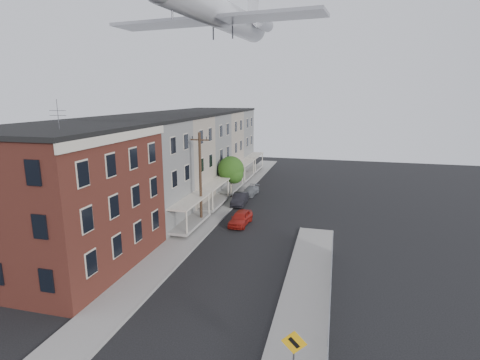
% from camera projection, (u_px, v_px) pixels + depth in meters
% --- Properties ---
extents(ground, '(120.00, 120.00, 0.00)m').
position_uv_depth(ground, '(182.00, 351.00, 18.52)').
color(ground, black).
rests_on(ground, ground).
extents(sidewalk_left, '(3.00, 62.00, 0.12)m').
position_uv_depth(sidewalk_left, '(221.00, 206.00, 42.51)').
color(sidewalk_left, gray).
rests_on(sidewalk_left, ground).
extents(sidewalk_right, '(3.00, 26.00, 0.12)m').
position_uv_depth(sidewalk_right, '(304.00, 302.00, 22.83)').
color(sidewalk_right, gray).
rests_on(sidewalk_right, ground).
extents(curb_left, '(0.15, 62.00, 0.14)m').
position_uv_depth(curb_left, '(233.00, 207.00, 42.15)').
color(curb_left, gray).
rests_on(curb_left, ground).
extents(curb_right, '(0.15, 26.00, 0.14)m').
position_uv_depth(curb_right, '(281.00, 298.00, 23.18)').
color(curb_right, gray).
rests_on(curb_right, ground).
extents(corner_building, '(10.31, 12.30, 12.15)m').
position_uv_depth(corner_building, '(63.00, 198.00, 26.92)').
color(corner_building, '#341510').
rests_on(corner_building, ground).
extents(row_house_a, '(11.98, 7.00, 10.30)m').
position_uv_depth(row_house_a, '(132.00, 173.00, 35.89)').
color(row_house_a, '#626260').
rests_on(row_house_a, ground).
extents(row_house_b, '(11.98, 7.00, 10.30)m').
position_uv_depth(row_house_b, '(165.00, 161.00, 42.50)').
color(row_house_b, '#72655A').
rests_on(row_house_b, ground).
extents(row_house_c, '(11.98, 7.00, 10.30)m').
position_uv_depth(row_house_c, '(188.00, 152.00, 49.11)').
color(row_house_c, '#626260').
rests_on(row_house_c, ground).
extents(row_house_d, '(11.98, 7.00, 10.30)m').
position_uv_depth(row_house_d, '(206.00, 145.00, 55.72)').
color(row_house_d, '#72655A').
rests_on(row_house_d, ground).
extents(row_house_e, '(11.98, 7.00, 10.30)m').
position_uv_depth(row_house_e, '(220.00, 140.00, 62.33)').
color(row_house_e, '#626260').
rests_on(row_house_e, ground).
extents(chainlink_fence, '(0.06, 18.06, 1.90)m').
position_uv_depth(chainlink_fence, '(330.00, 300.00, 21.31)').
color(chainlink_fence, gray).
rests_on(chainlink_fence, ground).
extents(warning_sign, '(1.10, 0.11, 2.80)m').
position_uv_depth(warning_sign, '(294.00, 350.00, 15.77)').
color(warning_sign, '#515156').
rests_on(warning_sign, ground).
extents(utility_pole, '(1.80, 0.26, 9.00)m').
position_uv_depth(utility_pole, '(200.00, 178.00, 35.85)').
color(utility_pole, black).
rests_on(utility_pole, ground).
extents(street_tree, '(3.22, 3.20, 5.20)m').
position_uv_depth(street_tree, '(232.00, 171.00, 45.41)').
color(street_tree, black).
rests_on(street_tree, ground).
extents(car_near, '(1.85, 4.10, 1.37)m').
position_uv_depth(car_near, '(241.00, 218.00, 36.49)').
color(car_near, '#A61C15').
rests_on(car_near, ground).
extents(car_mid, '(1.67, 4.23, 1.37)m').
position_uv_depth(car_mid, '(240.00, 199.00, 43.24)').
color(car_mid, black).
rests_on(car_mid, ground).
extents(car_far, '(1.87, 3.84, 1.08)m').
position_uv_depth(car_far, '(251.00, 191.00, 47.46)').
color(car_far, gray).
rests_on(car_far, ground).
extents(airplane, '(23.44, 26.76, 7.71)m').
position_uv_depth(airplane, '(221.00, 14.00, 40.25)').
color(airplane, silver).
rests_on(airplane, ground).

